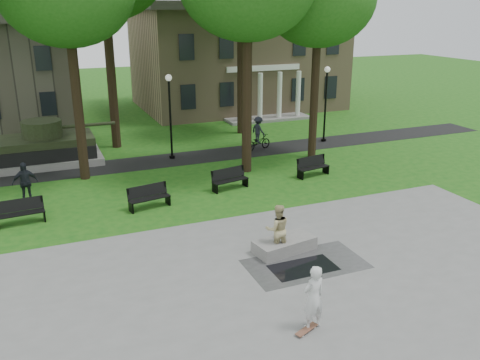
# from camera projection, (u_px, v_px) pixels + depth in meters

# --- Properties ---
(ground) EXTENTS (120.00, 120.00, 0.00)m
(ground) POSITION_uv_depth(u_px,v_px,m) (250.00, 250.00, 18.05)
(ground) COLOR #185012
(ground) RESTS_ON ground
(plaza) EXTENTS (22.00, 16.00, 0.02)m
(plaza) POSITION_uv_depth(u_px,v_px,m) (324.00, 328.00, 13.67)
(plaza) COLOR gray
(plaza) RESTS_ON ground
(footpath) EXTENTS (44.00, 2.60, 0.01)m
(footpath) POSITION_uv_depth(u_px,v_px,m) (165.00, 160.00, 28.54)
(footpath) COLOR black
(footpath) RESTS_ON ground
(building_right) EXTENTS (17.00, 12.00, 8.60)m
(building_right) POSITION_uv_depth(u_px,v_px,m) (236.00, 55.00, 42.98)
(building_right) COLOR #9E8460
(building_right) RESTS_ON ground
(lamp_mid) EXTENTS (0.36, 0.36, 4.73)m
(lamp_mid) POSITION_uv_depth(u_px,v_px,m) (170.00, 110.00, 28.07)
(lamp_mid) COLOR black
(lamp_mid) RESTS_ON ground
(lamp_right) EXTENTS (0.36, 0.36, 4.73)m
(lamp_right) POSITION_uv_depth(u_px,v_px,m) (326.00, 98.00, 31.68)
(lamp_right) COLOR black
(lamp_right) RESTS_ON ground
(tank_monument) EXTENTS (7.45, 3.40, 2.40)m
(tank_monument) POSITION_uv_depth(u_px,v_px,m) (39.00, 149.00, 27.68)
(tank_monument) COLOR gray
(tank_monument) RESTS_ON ground
(puddle) EXTENTS (2.20, 1.20, 0.00)m
(puddle) POSITION_uv_depth(u_px,v_px,m) (303.00, 268.00, 16.81)
(puddle) COLOR black
(puddle) RESTS_ON plaza
(concrete_block) EXTENTS (2.34, 1.36, 0.45)m
(concrete_block) POSITION_uv_depth(u_px,v_px,m) (284.00, 245.00, 17.91)
(concrete_block) COLOR gray
(concrete_block) RESTS_ON plaza
(skateboard) EXTENTS (0.80, 0.49, 0.07)m
(skateboard) POSITION_uv_depth(u_px,v_px,m) (307.00, 330.00, 13.51)
(skateboard) COLOR brown
(skateboard) RESTS_ON plaza
(skateboarder) EXTENTS (0.74, 0.55, 1.84)m
(skateboarder) POSITION_uv_depth(u_px,v_px,m) (313.00, 297.00, 13.40)
(skateboarder) COLOR silver
(skateboarder) RESTS_ON plaza
(friend_watching) EXTENTS (0.99, 0.84, 1.80)m
(friend_watching) POSITION_uv_depth(u_px,v_px,m) (278.00, 229.00, 17.56)
(friend_watching) COLOR tan
(friend_watching) RESTS_ON plaza
(pedestrian_walker) EXTENTS (1.15, 0.65, 1.84)m
(pedestrian_walker) POSITION_uv_depth(u_px,v_px,m) (25.00, 183.00, 22.17)
(pedestrian_walker) COLOR black
(pedestrian_walker) RESTS_ON ground
(cyclist) EXTENTS (1.91, 1.15, 2.03)m
(cyclist) POSITION_uv_depth(u_px,v_px,m) (258.00, 136.00, 30.43)
(cyclist) COLOR black
(cyclist) RESTS_ON ground
(park_bench_0) EXTENTS (1.83, 0.65, 1.00)m
(park_bench_0) POSITION_uv_depth(u_px,v_px,m) (21.00, 211.00, 20.12)
(park_bench_0) COLOR black
(park_bench_0) RESTS_ON ground
(park_bench_1) EXTENTS (1.85, 0.85, 1.00)m
(park_bench_1) POSITION_uv_depth(u_px,v_px,m) (149.00, 196.00, 21.72)
(park_bench_1) COLOR black
(park_bench_1) RESTS_ON ground
(park_bench_2) EXTENTS (1.85, 0.87, 1.00)m
(park_bench_2) POSITION_uv_depth(u_px,v_px,m) (230.00, 178.00, 23.97)
(park_bench_2) COLOR black
(park_bench_2) RESTS_ON ground
(park_bench_3) EXTENTS (1.85, 0.84, 1.00)m
(park_bench_3) POSITION_uv_depth(u_px,v_px,m) (313.00, 166.00, 25.84)
(park_bench_3) COLOR black
(park_bench_3) RESTS_ON ground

